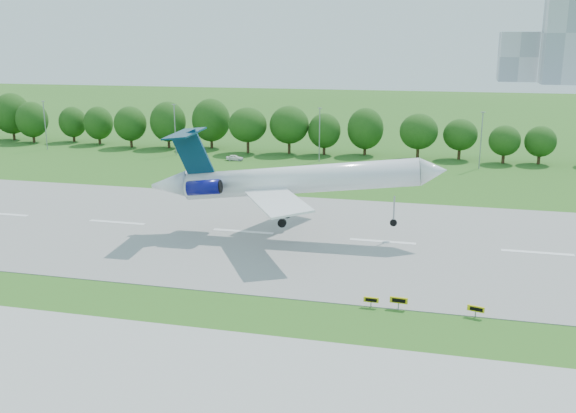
{
  "coord_description": "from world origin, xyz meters",
  "views": [
    {
      "loc": [
        7.33,
        -59.36,
        26.79
      ],
      "look_at": [
        -11.63,
        18.0,
        6.08
      ],
      "focal_mm": 40.0,
      "sensor_mm": 36.0,
      "label": 1
    }
  ],
  "objects_px": {
    "airliner": "(285,179)",
    "service_vehicle_a": "(195,151)",
    "taxi_sign_left": "(371,300)",
    "service_vehicle_b": "(235,158)"
  },
  "relations": [
    {
      "from": "service_vehicle_a",
      "to": "airliner",
      "type": "bearing_deg",
      "value": -136.2
    },
    {
      "from": "airliner",
      "to": "service_vehicle_b",
      "type": "xyz_separation_m",
      "value": [
        -25.38,
        53.76,
        -7.46
      ]
    },
    {
      "from": "service_vehicle_a",
      "to": "service_vehicle_b",
      "type": "relative_size",
      "value": 0.87
    },
    {
      "from": "airliner",
      "to": "service_vehicle_b",
      "type": "relative_size",
      "value": 10.62
    },
    {
      "from": "service_vehicle_a",
      "to": "service_vehicle_b",
      "type": "xyz_separation_m",
      "value": [
        12.64,
        -7.19,
        0.1
      ]
    },
    {
      "from": "airliner",
      "to": "service_vehicle_a",
      "type": "distance_m",
      "value": 72.24
    },
    {
      "from": "airliner",
      "to": "service_vehicle_b",
      "type": "height_order",
      "value": "airliner"
    },
    {
      "from": "airliner",
      "to": "taxi_sign_left",
      "type": "height_order",
      "value": "airliner"
    },
    {
      "from": "service_vehicle_a",
      "to": "service_vehicle_b",
      "type": "distance_m",
      "value": 14.54
    },
    {
      "from": "taxi_sign_left",
      "to": "service_vehicle_a",
      "type": "height_order",
      "value": "service_vehicle_a"
    }
  ]
}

